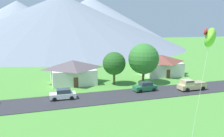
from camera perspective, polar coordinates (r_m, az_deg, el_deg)
road_strip at (r=39.14m, az=-4.51°, el=-7.26°), size 160.00×7.09×0.08m
mountain_west_ridge at (r=143.58m, az=-5.15°, el=11.36°), size 102.34×102.34×28.50m
mountain_central_ridge at (r=139.78m, az=-21.93°, el=9.99°), size 87.29×87.29×25.11m
mountain_east_ridge at (r=187.07m, az=-4.48°, el=10.84°), size 115.54×115.54×26.45m
mountain_far_east_ridge at (r=137.19m, az=-12.05°, el=11.28°), size 135.23×135.23×28.78m
house_leftmost at (r=57.66m, az=11.77°, el=0.92°), size 9.43×7.75×5.00m
house_right_center at (r=49.22m, az=-9.52°, el=-0.69°), size 9.43×7.84×4.88m
tree_near_left at (r=48.46m, az=7.71°, el=2.36°), size 6.33×6.33×8.35m
tree_right_of_center at (r=47.27m, az=0.53°, el=1.23°), size 4.68×4.68×6.70m
parked_car_white_west_end at (r=39.15m, az=-11.87°, el=-6.18°), size 4.28×2.23×1.68m
parked_car_green_mid_west at (r=43.40m, az=8.07°, el=-4.41°), size 4.26×2.20×1.68m
pickup_truck_sand_west_side at (r=46.00m, az=18.76°, el=-3.77°), size 5.20×2.32×1.99m
kite_flyer_with_kite at (r=22.78m, az=22.62°, el=6.59°), size 4.59×3.61×11.83m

